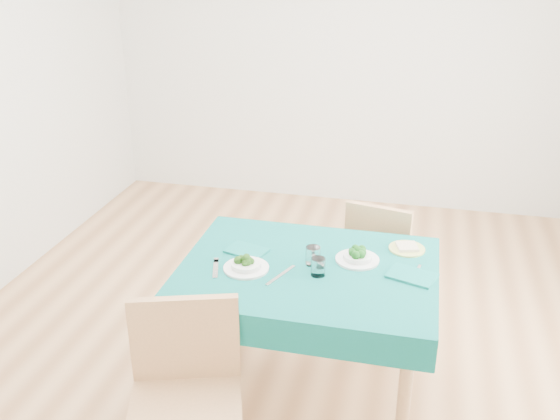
% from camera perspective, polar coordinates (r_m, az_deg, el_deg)
% --- Properties ---
extents(room_shell, '(4.02, 4.52, 2.73)m').
position_cam_1_polar(room_shell, '(3.24, 0.00, 8.08)').
color(room_shell, '#A16E43').
rests_on(room_shell, ground).
extents(table, '(1.22, 0.93, 0.76)m').
position_cam_1_polar(table, '(3.23, 2.47, -11.14)').
color(table, '#075550').
rests_on(table, ground).
extents(chair_near, '(0.60, 0.63, 1.16)m').
position_cam_1_polar(chair_near, '(2.62, -8.86, -15.38)').
color(chair_near, tan).
rests_on(chair_near, ground).
extents(chair_far, '(0.46, 0.49, 0.95)m').
position_cam_1_polar(chair_far, '(3.80, 9.49, -3.95)').
color(chair_far, tan).
rests_on(chair_far, ground).
extents(bowl_near, '(0.22, 0.22, 0.07)m').
position_cam_1_polar(bowl_near, '(3.00, -3.12, -4.86)').
color(bowl_near, white).
rests_on(bowl_near, table).
extents(bowl_far, '(0.22, 0.22, 0.07)m').
position_cam_1_polar(bowl_far, '(3.09, 7.11, -4.08)').
color(bowl_far, white).
rests_on(bowl_far, table).
extents(fork_near, '(0.07, 0.18, 0.00)m').
position_cam_1_polar(fork_near, '(3.02, -5.91, -5.36)').
color(fork_near, silver).
rests_on(fork_near, table).
extents(knife_near, '(0.10, 0.22, 0.00)m').
position_cam_1_polar(knife_near, '(2.95, 0.06, -5.98)').
color(knife_near, silver).
rests_on(knife_near, table).
extents(fork_far, '(0.03, 0.16, 0.00)m').
position_cam_1_polar(fork_far, '(3.12, 2.84, -4.31)').
color(fork_far, silver).
rests_on(fork_far, table).
extents(knife_far, '(0.05, 0.19, 0.00)m').
position_cam_1_polar(knife_far, '(3.03, 12.27, -5.73)').
color(knife_far, silver).
rests_on(knife_far, table).
extents(napkin_near, '(0.23, 0.19, 0.01)m').
position_cam_1_polar(napkin_near, '(3.17, -3.08, -3.73)').
color(napkin_near, '#0B5E58').
rests_on(napkin_near, table).
extents(napkin_far, '(0.25, 0.21, 0.01)m').
position_cam_1_polar(napkin_far, '(3.00, 11.96, -5.89)').
color(napkin_far, '#0B5E58').
rests_on(napkin_far, table).
extents(tumbler_center, '(0.07, 0.07, 0.09)m').
position_cam_1_polar(tumbler_center, '(3.03, 3.04, -4.19)').
color(tumbler_center, white).
rests_on(tumbler_center, table).
extents(tumbler_side, '(0.07, 0.07, 0.09)m').
position_cam_1_polar(tumbler_side, '(2.94, 3.50, -5.20)').
color(tumbler_side, white).
rests_on(tumbler_side, table).
extents(side_plate, '(0.18, 0.18, 0.01)m').
position_cam_1_polar(side_plate, '(3.25, 11.52, -3.48)').
color(side_plate, '#BBC660').
rests_on(side_plate, table).
extents(bread_slice, '(0.13, 0.13, 0.02)m').
position_cam_1_polar(bread_slice, '(3.24, 11.54, -3.29)').
color(bread_slice, beige).
rests_on(bread_slice, side_plate).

